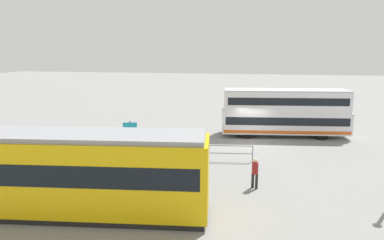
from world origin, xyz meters
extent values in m
plane|color=gray|center=(0.00, 0.00, 0.00)|extent=(160.00, 160.00, 0.00)
cube|color=white|center=(-2.56, -2.85, 1.24)|extent=(10.38, 3.71, 1.78)
cube|color=white|center=(-2.56, -2.85, 2.94)|extent=(10.07, 3.57, 1.62)
cube|color=black|center=(-2.56, -2.85, 1.46)|extent=(9.88, 3.67, 0.64)
cube|color=black|center=(-2.56, -2.85, 3.02)|extent=(9.57, 3.54, 0.60)
cube|color=#D85919|center=(-2.56, -2.85, 0.60)|extent=(10.19, 3.72, 0.24)
cube|color=#B2B2B7|center=(-2.56, -2.85, 3.80)|extent=(10.07, 3.57, 0.10)
cylinder|color=black|center=(0.56, -2.47, 0.50)|extent=(1.29, 2.53, 1.00)
cylinder|color=black|center=(-5.33, -3.20, 0.50)|extent=(1.29, 2.53, 1.00)
cube|color=#E5B70C|center=(8.71, 13.12, 1.82)|extent=(14.62, 4.18, 3.13)
cube|color=black|center=(8.71, 13.12, 2.13)|extent=(14.05, 4.14, 0.90)
cube|color=gray|center=(8.71, 13.12, 3.48)|extent=(14.31, 3.95, 0.20)
cube|color=black|center=(8.71, 13.12, 0.12)|extent=(14.32, 4.02, 0.25)
cylinder|color=#4C3F2D|center=(4.13, 6.65, 0.41)|extent=(0.14, 0.14, 0.83)
cylinder|color=#4C3F2D|center=(4.34, 6.73, 0.41)|extent=(0.14, 0.14, 0.83)
cylinder|color=maroon|center=(4.24, 6.69, 1.14)|extent=(0.41, 0.41, 0.64)
sphere|color=beige|center=(4.24, 6.69, 1.57)|extent=(0.22, 0.22, 0.22)
cylinder|color=black|center=(-0.24, 8.70, 0.39)|extent=(0.14, 0.14, 0.78)
cylinder|color=black|center=(-0.44, 8.81, 0.39)|extent=(0.14, 0.14, 0.78)
cylinder|color=maroon|center=(-0.34, 8.75, 1.08)|extent=(0.43, 0.43, 0.60)
sphere|color=beige|center=(-0.34, 8.75, 1.49)|extent=(0.21, 0.21, 0.21)
cube|color=gray|center=(3.98, 5.00, 1.05)|extent=(8.28, 1.02, 0.06)
cube|color=gray|center=(3.98, 5.00, 0.55)|extent=(8.28, 1.02, 0.06)
cylinder|color=gray|center=(-0.16, 4.53, 0.53)|extent=(0.07, 0.07, 1.05)
cylinder|color=gray|center=(3.98, 5.00, 0.53)|extent=(0.07, 0.07, 1.05)
cylinder|color=gray|center=(8.11, 5.48, 0.53)|extent=(0.07, 0.07, 1.05)
cylinder|color=slate|center=(7.88, 4.65, 1.19)|extent=(0.10, 0.10, 2.38)
cube|color=#1999D8|center=(7.87, 4.69, 2.00)|extent=(0.90, 0.29, 0.56)
camera|label=1|loc=(-0.30, 25.49, 6.91)|focal=31.90mm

